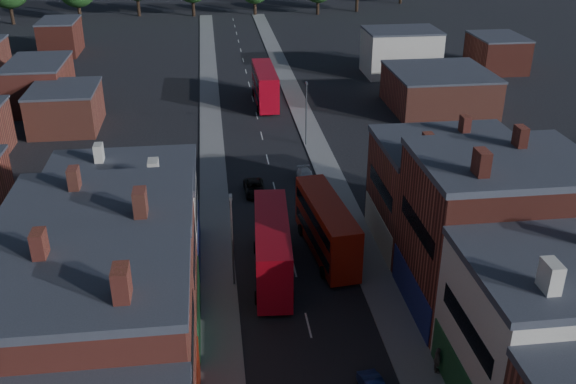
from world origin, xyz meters
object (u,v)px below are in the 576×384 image
object	(u,v)px
bus_0	(272,247)
car_3	(306,177)
bus_2	(265,85)
ped_3	(437,360)
bus_1	(326,226)
car_2	(255,188)

from	to	relation	value
bus_0	car_3	world-z (taller)	bus_0
bus_2	ped_3	xyz separation A→B (m)	(6.00, -59.37, -1.81)
car_3	ped_3	bearing A→B (deg)	-83.23
bus_2	bus_0	bearing A→B (deg)	-95.05
bus_2	ped_3	bearing A→B (deg)	-84.79
car_3	bus_1	bearing A→B (deg)	-92.54
bus_1	ped_3	world-z (taller)	bus_1
bus_1	bus_2	size ratio (longest dim) A/B	0.95
car_2	ped_3	bearing A→B (deg)	-73.17
bus_0	car_3	distance (m)	19.18
car_2	car_3	size ratio (longest dim) A/B	1.09
bus_1	car_3	bearing A→B (deg)	81.87
bus_0	car_3	xyz separation A→B (m)	(5.54, 18.23, -2.18)
ped_3	car_2	bearing A→B (deg)	27.82
bus_0	ped_3	distance (m)	16.33
car_2	bus_1	bearing A→B (deg)	-69.65
bus_0	ped_3	bearing A→B (deg)	-49.80
bus_2	car_2	world-z (taller)	bus_2
bus_0	bus_1	world-z (taller)	bus_0
car_3	bus_0	bearing A→B (deg)	-107.59
car_3	car_2	bearing A→B (deg)	-159.70
car_3	ped_3	xyz separation A→B (m)	(4.10, -31.30, 0.49)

